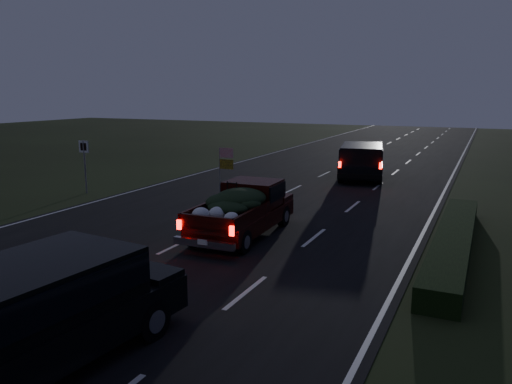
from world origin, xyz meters
The scene contains 7 objects.
ground centered at (0.00, 0.00, 0.00)m, with size 120.00×120.00×0.00m, color black.
road_asphalt centered at (0.00, 0.00, 0.01)m, with size 14.00×120.00×0.02m, color black.
hedge_row centered at (7.80, 3.00, 0.30)m, with size 1.00×10.00×0.60m, color black.
route_sign centered at (-8.50, 5.00, 1.66)m, with size 0.55×0.08×2.50m.
pickup_truck centered at (1.33, 1.86, 0.96)m, with size 2.04×4.97×2.57m.
lead_suv centered at (2.26, 14.45, 1.16)m, with size 3.25×5.66×1.53m.
rear_suv centered at (1.81, -7.10, 1.17)m, with size 2.73×5.55×1.54m.
Camera 1 is at (8.54, -12.46, 4.67)m, focal length 35.00 mm.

